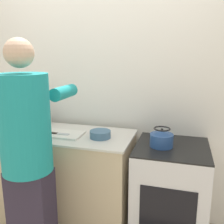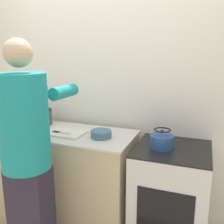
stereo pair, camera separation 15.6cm
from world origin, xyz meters
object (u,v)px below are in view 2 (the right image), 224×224
Objects in this scene: kettle at (162,140)px; bowl_prep at (29,118)px; knife at (61,132)px; oven at (170,198)px; cutting_board at (65,133)px; canister_jar at (44,117)px; person at (27,152)px.

bowl_prep is at bearing 173.17° from kettle.
knife is 0.61m from bowl_prep.
knife is 0.90m from kettle.
oven is at bearing 17.93° from kettle.
cutting_board is 0.87m from kettle.
knife is at bearing -123.15° from cutting_board.
knife is at bearing -24.47° from bowl_prep.
canister_jar is at bearing 172.94° from kettle.
canister_jar is (0.21, -0.02, 0.04)m from bowl_prep.
cutting_board is 1.86× the size of bowl_prep.
cutting_board is (-0.96, -0.08, 0.49)m from oven.
knife is at bearing -174.87° from kettle.
person is at bearing -52.13° from bowl_prep.
cutting_board is 1.89× the size of kettle.
kettle is (0.89, 0.08, 0.01)m from knife.
canister_jar is at bearing 174.62° from oven.
cutting_board is 2.18× the size of canister_jar.
knife is at bearing 90.15° from person.
person is 0.91m from bowl_prep.
knife is at bearing -33.95° from canister_jar.
knife is 0.96× the size of kettle.
oven is 1.24m from person.
knife is (-0.98, -0.11, 0.51)m from oven.
person reaches higher than oven.
canister_jar is (-0.37, 0.20, 0.07)m from cutting_board.
knife is (-0.02, -0.03, 0.01)m from cutting_board.
cutting_board is at bearing 57.31° from knife.
person reaches higher than cutting_board.
kettle is at bearing 3.29° from cutting_board.
oven is 1.11m from knife.
oven is at bearing 6.77° from knife.
kettle is at bearing -6.83° from bowl_prep.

